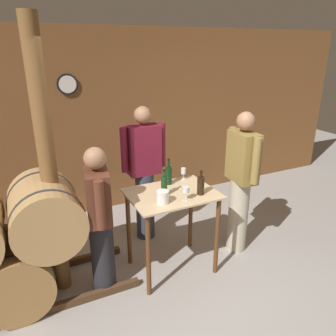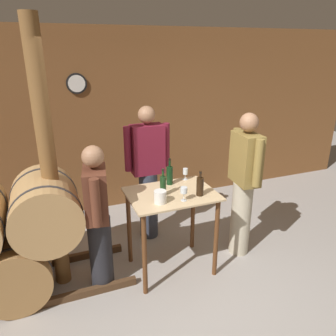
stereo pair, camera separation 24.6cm
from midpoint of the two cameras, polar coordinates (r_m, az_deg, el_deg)
ground_plane at (r=3.54m, az=5.68°, el=-22.95°), size 14.00×14.00×0.00m
back_wall at (r=5.05m, az=-9.28°, el=7.93°), size 8.40×0.08×2.70m
tasting_table at (r=3.59m, az=-1.27°, el=-7.39°), size 0.94×0.70×0.95m
wooden_post at (r=3.31m, az=-22.16°, el=-0.04°), size 0.16×0.16×2.70m
wine_bottle_far_left at (r=3.40m, az=-2.76°, el=-3.05°), size 0.06×0.06×0.29m
wine_bottle_left at (r=3.68m, az=-1.80°, el=-1.21°), size 0.07×0.07×0.31m
wine_bottle_center at (r=3.44m, az=3.69°, el=-3.02°), size 0.08×0.08×0.27m
wine_glass_near_left at (r=3.30m, az=0.99°, el=-3.90°), size 0.07×0.07×0.15m
wine_glass_near_center at (r=3.82m, az=0.86°, el=-0.63°), size 0.06×0.06×0.14m
ice_bucket at (r=3.26m, az=-3.10°, el=-5.11°), size 0.13×0.13×0.13m
person_host at (r=3.94m, az=10.84°, el=-2.24°), size 0.25×0.59×1.75m
person_visitor_with_scarf at (r=4.16m, az=-5.87°, el=-0.64°), size 0.59×0.24×1.76m
person_visitor_bearded at (r=3.35m, az=-13.87°, el=-8.72°), size 0.29×0.58×1.56m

